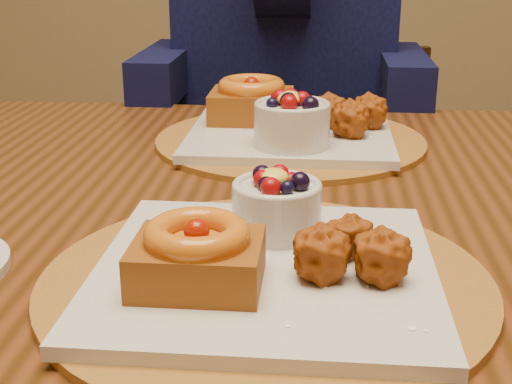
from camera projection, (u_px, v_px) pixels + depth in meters
dining_table at (280, 258)px, 0.83m from camera, size 1.60×0.90×0.76m
place_setting_near at (264, 260)px, 0.60m from camera, size 0.38×0.38×0.08m
place_setting_far at (288, 125)px, 1.00m from camera, size 0.38×0.38×0.09m
chair_far at (339, 230)px, 1.49m from camera, size 0.45×0.45×0.82m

